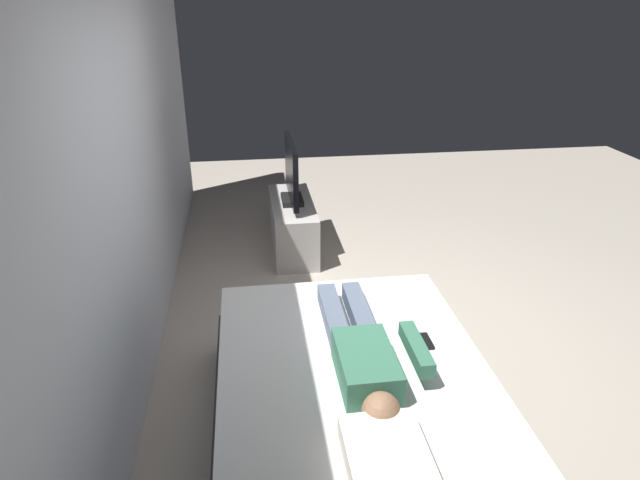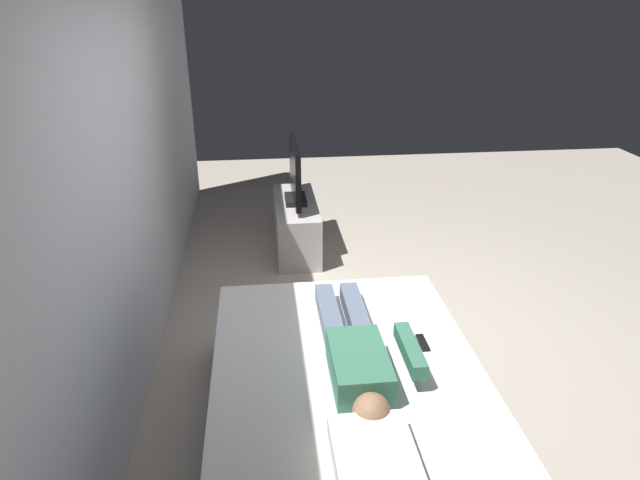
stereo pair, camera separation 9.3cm
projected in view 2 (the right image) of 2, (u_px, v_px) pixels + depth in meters
ground_plane at (392, 346)px, 4.00m from camera, size 10.00×10.00×0.00m
back_wall at (131, 152)px, 3.60m from camera, size 6.40×0.10×2.80m
bed at (347, 410)px, 3.00m from camera, size 2.03×1.51×0.54m
pillow at (375, 464)px, 2.24m from camera, size 0.48×0.34×0.12m
person at (357, 353)px, 2.89m from camera, size 1.26×0.46×0.18m
remote at (423, 343)px, 3.10m from camera, size 0.15×0.04×0.02m
tv_stand at (296, 225)px, 5.41m from camera, size 1.10×0.40×0.50m
tv at (295, 174)px, 5.19m from camera, size 0.88×0.20×0.59m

